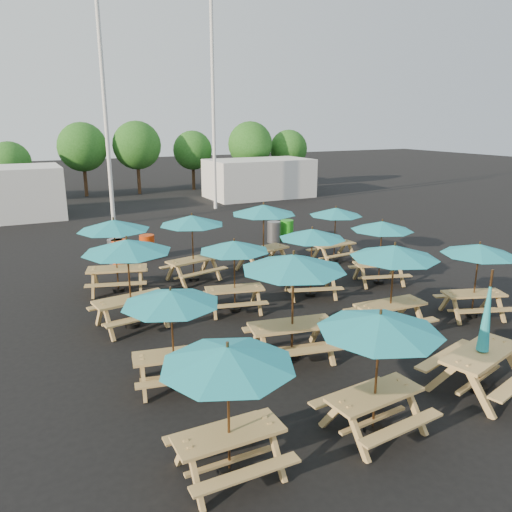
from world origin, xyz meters
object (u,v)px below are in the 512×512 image
picnic_unit_5 (293,268)px  picnic_unit_7 (192,223)px  picnic_unit_14 (382,229)px  picnic_unit_2 (127,250)px  picnic_unit_0 (228,363)px  waste_bin_4 (287,230)px  waste_bin_0 (120,252)px  picnic_unit_6 (234,250)px  picnic_unit_1 (171,302)px  waste_bin_1 (116,251)px  picnic_unit_8 (483,342)px  picnic_unit_11 (264,213)px  picnic_unit_4 (380,329)px  picnic_unit_15 (336,214)px  picnic_unit_9 (394,256)px  waste_bin_2 (147,247)px  waste_bin_3 (274,232)px  picnic_unit_3 (114,229)px  picnic_unit_10 (312,237)px  picnic_unit_13 (479,253)px

picnic_unit_5 → picnic_unit_7: 6.35m
picnic_unit_14 → picnic_unit_2: bearing=-163.2°
picnic_unit_0 → waste_bin_4: size_ratio=2.32×
waste_bin_0 → picnic_unit_6: bearing=-73.3°
picnic_unit_1 → waste_bin_1: size_ratio=2.48×
picnic_unit_8 → waste_bin_1: picnic_unit_8 is taller
waste_bin_1 → waste_bin_4: bearing=2.2°
picnic_unit_2 → picnic_unit_11: 6.17m
picnic_unit_4 → picnic_unit_15: bearing=53.3°
picnic_unit_14 → waste_bin_1: 9.75m
picnic_unit_7 → picnic_unit_11: picnic_unit_11 is taller
picnic_unit_5 → picnic_unit_8: (2.61, -2.91, -1.10)m
waste_bin_1 → waste_bin_4: 7.61m
picnic_unit_14 → picnic_unit_1: bearing=-140.5°
picnic_unit_1 → picnic_unit_5: picnic_unit_5 is taller
picnic_unit_1 → waste_bin_4: bearing=60.5°
waste_bin_0 → waste_bin_4: 7.51m
picnic_unit_4 → picnic_unit_6: 6.23m
picnic_unit_9 → waste_bin_2: 10.48m
waste_bin_1 → picnic_unit_8: bearing=-69.9°
picnic_unit_5 → waste_bin_3: (4.93, 9.90, -1.68)m
picnic_unit_0 → picnic_unit_7: 9.66m
picnic_unit_3 → picnic_unit_5: bearing=-51.7°
picnic_unit_7 → picnic_unit_8: bearing=-86.5°
picnic_unit_3 → picnic_unit_10: bearing=-14.3°
picnic_unit_4 → picnic_unit_5: (0.16, 3.04, 0.22)m
picnic_unit_4 → picnic_unit_14: size_ratio=0.91×
picnic_unit_5 → picnic_unit_6: (0.01, 3.18, -0.34)m
picnic_unit_2 → picnic_unit_3: size_ratio=0.93×
picnic_unit_5 → picnic_unit_9: size_ratio=1.19×
picnic_unit_7 → picnic_unit_2: bearing=-145.7°
picnic_unit_9 → waste_bin_2: bearing=114.0°
picnic_unit_13 → waste_bin_0: (-7.56, 9.59, -1.35)m
picnic_unit_6 → picnic_unit_13: (5.67, -3.30, 0.01)m
picnic_unit_15 → picnic_unit_0: bearing=-136.7°
picnic_unit_15 → picnic_unit_8: bearing=-111.9°
picnic_unit_6 → picnic_unit_8: bearing=-53.6°
picnic_unit_2 → picnic_unit_10: 5.47m
picnic_unit_14 → waste_bin_0: (-7.18, 6.14, -1.37)m
picnic_unit_8 → picnic_unit_13: picnic_unit_8 is taller
picnic_unit_7 → picnic_unit_15: picnic_unit_7 is taller
picnic_unit_2 → picnic_unit_4: 6.97m
picnic_unit_2 → picnic_unit_5: picnic_unit_5 is taller
waste_bin_2 → waste_bin_3: same height
picnic_unit_14 → picnic_unit_15: bearing=103.1°
waste_bin_4 → waste_bin_2: bearing=-178.8°
picnic_unit_7 → waste_bin_4: (5.70, 3.59, -1.50)m
picnic_unit_15 → waste_bin_1: picnic_unit_15 is taller
picnic_unit_8 → picnic_unit_10: 6.26m
waste_bin_3 → picnic_unit_11: bearing=-123.6°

